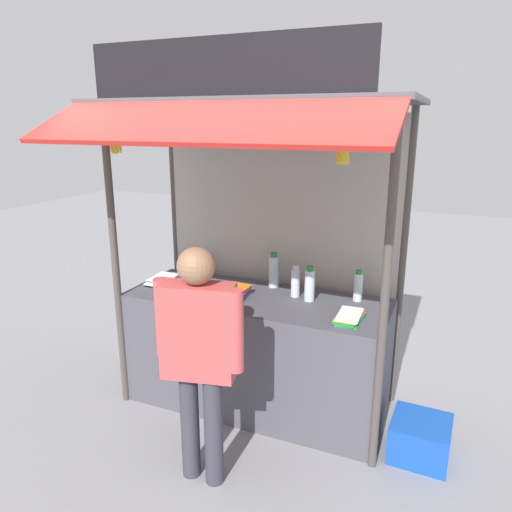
{
  "coord_description": "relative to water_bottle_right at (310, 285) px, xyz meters",
  "views": [
    {
      "loc": [
        1.44,
        -3.36,
        2.35
      ],
      "look_at": [
        0.0,
        0.0,
        1.32
      ],
      "focal_mm": 33.75,
      "sensor_mm": 36.0,
      "label": 1
    }
  ],
  "objects": [
    {
      "name": "stall_counter",
      "position": [
        -0.42,
        -0.1,
        -0.62
      ],
      "size": [
        2.13,
        0.8,
        0.97
      ],
      "primitive_type": "cube",
      "color": "#4C4C56",
      "rests_on": "ground"
    },
    {
      "name": "stall_structure",
      "position": [
        -0.42,
        0.02,
        0.64
      ],
      "size": [
        2.33,
        1.64,
        2.85
      ],
      "color": "#4C4742",
      "rests_on": "ground"
    },
    {
      "name": "banana_bunch_rightmost",
      "position": [
        -1.31,
        -0.6,
        1.08
      ],
      "size": [
        0.1,
        0.1,
        0.25
      ],
      "color": "#332D23"
    },
    {
      "name": "magazine_stack_center",
      "position": [
        0.38,
        -0.27,
        -0.11
      ],
      "size": [
        0.19,
        0.32,
        0.05
      ],
      "color": "green",
      "rests_on": "stall_counter"
    },
    {
      "name": "water_bottle_left",
      "position": [
        0.35,
        0.15,
        -0.01
      ],
      "size": [
        0.07,
        0.07,
        0.25
      ],
      "color": "silver",
      "rests_on": "stall_counter"
    },
    {
      "name": "ground_plane",
      "position": [
        -0.42,
        -0.1,
        -1.1
      ],
      "size": [
        20.0,
        20.0,
        0.0
      ],
      "primitive_type": "plane",
      "color": "gray"
    },
    {
      "name": "banana_bunch_inner_right",
      "position": [
        0.36,
        -0.6,
        1.07
      ],
      "size": [
        0.11,
        0.11,
        0.27
      ],
      "color": "#332D23"
    },
    {
      "name": "water_bottle_back_right",
      "position": [
        -0.38,
        0.2,
        0.01
      ],
      "size": [
        0.09,
        0.09,
        0.31
      ],
      "color": "silver",
      "rests_on": "stall_counter"
    },
    {
      "name": "water_bottle_far_left",
      "position": [
        -0.13,
        0.05,
        -0.01
      ],
      "size": [
        0.07,
        0.07,
        0.26
      ],
      "color": "silver",
      "rests_on": "stall_counter"
    },
    {
      "name": "plastic_crate",
      "position": [
        0.94,
        -0.27,
        -0.96
      ],
      "size": [
        0.42,
        0.42,
        0.28
      ],
      "primitive_type": "cube",
      "rotation": [
        0.0,
        0.0,
        -0.03
      ],
      "color": "#194CB2",
      "rests_on": "ground"
    },
    {
      "name": "water_bottle_right",
      "position": [
        0.0,
        0.0,
        0.0
      ],
      "size": [
        0.08,
        0.08,
        0.29
      ],
      "color": "silver",
      "rests_on": "stall_counter"
    },
    {
      "name": "magazine_stack_front_left",
      "position": [
        -0.6,
        -0.15,
        -0.1
      ],
      "size": [
        0.26,
        0.27,
        0.08
      ],
      "color": "green",
      "rests_on": "stall_counter"
    },
    {
      "name": "magazine_stack_mid_right",
      "position": [
        -1.3,
        -0.11,
        -0.1
      ],
      "size": [
        0.23,
        0.29,
        0.06
      ],
      "color": "black",
      "rests_on": "stall_counter"
    },
    {
      "name": "vendor_person",
      "position": [
        -0.39,
        -1.08,
        -0.12
      ],
      "size": [
        0.62,
        0.29,
        1.63
      ],
      "rotation": [
        0.0,
        0.0,
        0.22
      ],
      "color": "#383842",
      "rests_on": "ground"
    },
    {
      "name": "water_bottle_back_left",
      "position": [
        -1.07,
        0.23,
        -0.02
      ],
      "size": [
        0.07,
        0.07,
        0.25
      ],
      "color": "silver",
      "rests_on": "stall_counter"
    }
  ]
}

